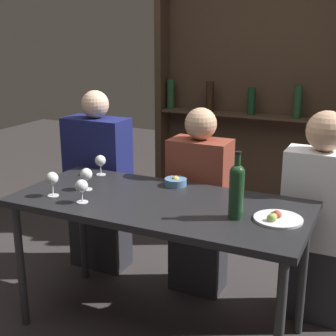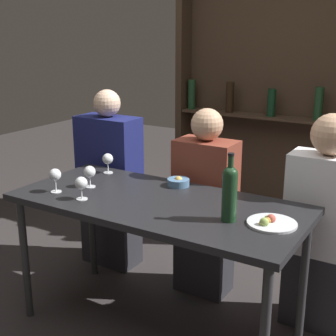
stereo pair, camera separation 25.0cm
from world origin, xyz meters
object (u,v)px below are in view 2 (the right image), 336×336
at_px(wine_bottle, 230,191).
at_px(wine_glass_0, 108,159).
at_px(wine_glass_3, 55,176).
at_px(food_plate_0, 271,222).
at_px(wine_glass_1, 81,184).
at_px(seated_person_center, 205,209).
at_px(seated_person_right, 323,230).
at_px(seated_person_left, 110,185).
at_px(wine_glass_2, 90,173).
at_px(snack_bowl, 178,182).

bearing_deg(wine_bottle, wine_glass_0, 161.79).
xyz_separation_m(wine_glass_3, food_plate_0, (1.17, 0.18, -0.08)).
xyz_separation_m(wine_bottle, wine_glass_1, (-0.78, -0.14, -0.06)).
distance_m(wine_glass_1, wine_glass_3, 0.20).
relative_size(wine_bottle, wine_glass_1, 2.63).
bearing_deg(seated_person_center, seated_person_right, 0.00).
bearing_deg(wine_glass_3, wine_bottle, 7.00).
relative_size(food_plate_0, seated_person_left, 0.18).
height_order(wine_glass_0, seated_person_left, seated_person_left).
height_order(wine_glass_2, seated_person_right, seated_person_right).
xyz_separation_m(wine_bottle, seated_person_right, (0.31, 0.57, -0.34)).
bearing_deg(wine_glass_0, seated_person_left, 127.31).
relative_size(food_plate_0, seated_person_center, 0.19).
distance_m(wine_glass_3, food_plate_0, 1.18).
height_order(wine_glass_2, wine_glass_3, wine_glass_3).
distance_m(wine_bottle, wine_glass_3, 0.99).
bearing_deg(snack_bowl, seated_person_right, 17.40).
xyz_separation_m(wine_glass_1, seated_person_left, (-0.37, 0.70, -0.27)).
height_order(wine_bottle, snack_bowl, wine_bottle).
bearing_deg(food_plate_0, wine_glass_1, -168.73).
bearing_deg(seated_person_left, snack_bowl, -19.21).
height_order(wine_glass_0, snack_bowl, wine_glass_0).
relative_size(food_plate_0, snack_bowl, 1.81).
xyz_separation_m(wine_bottle, wine_glass_2, (-0.88, 0.05, -0.06)).
distance_m(food_plate_0, seated_person_right, 0.56).
xyz_separation_m(seated_person_left, seated_person_center, (0.75, -0.00, -0.02)).
distance_m(snack_bowl, seated_person_left, 0.76).
bearing_deg(wine_bottle, seated_person_center, 125.63).
distance_m(wine_glass_1, wine_glass_2, 0.21).
distance_m(wine_glass_1, seated_person_left, 0.84).
relative_size(wine_glass_2, food_plate_0, 0.54).
relative_size(seated_person_center, seated_person_right, 0.97).
bearing_deg(seated_person_left, seated_person_center, -0.00).
xyz_separation_m(wine_glass_1, seated_person_center, (0.38, 0.70, -0.29)).
relative_size(wine_glass_0, seated_person_left, 0.10).
distance_m(wine_glass_2, snack_bowl, 0.51).
bearing_deg(wine_glass_1, wine_bottle, 9.87).
bearing_deg(seated_person_center, seated_person_left, 180.00).
relative_size(wine_glass_3, seated_person_center, 0.11).
xyz_separation_m(wine_bottle, wine_glass_3, (-0.98, -0.12, -0.05)).
height_order(wine_glass_1, seated_person_right, seated_person_right).
distance_m(food_plate_0, seated_person_center, 0.81).
distance_m(wine_glass_0, wine_glass_2, 0.29).
bearing_deg(wine_glass_1, seated_person_right, 32.67).
relative_size(wine_glass_1, seated_person_center, 0.10).
bearing_deg(snack_bowl, seated_person_center, 77.46).
distance_m(wine_glass_1, food_plate_0, 0.99).
xyz_separation_m(snack_bowl, seated_person_right, (0.77, 0.24, -0.21)).
height_order(wine_bottle, seated_person_center, seated_person_center).
distance_m(wine_glass_3, seated_person_right, 1.49).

